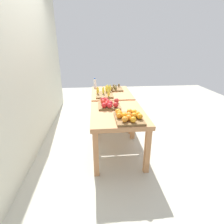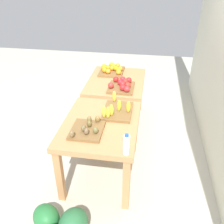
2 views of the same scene
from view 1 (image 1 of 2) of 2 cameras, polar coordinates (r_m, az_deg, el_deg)
ground_plane at (r=3.40m, az=0.57°, el=-7.89°), size 8.00×8.00×0.00m
back_wall at (r=3.12m, az=-25.93°, el=16.36°), size 4.40×0.12×3.00m
display_table_left at (r=2.63m, az=1.90°, el=-2.16°), size 1.04×0.80×0.72m
display_table_right at (r=3.67m, az=-0.32°, el=4.88°), size 1.04×0.80×0.72m
orange_bin at (r=2.33m, az=5.43°, el=-1.50°), size 0.44×0.36×0.11m
apple_bin at (r=2.80m, az=-1.11°, el=2.67°), size 0.41×0.35×0.11m
banana_crate at (r=3.42m, az=-2.39°, el=6.09°), size 0.44×0.32×0.17m
kiwi_bin at (r=3.83m, az=0.88°, el=7.66°), size 0.36×0.32×0.10m
water_bottle at (r=4.06m, az=-5.57°, el=9.35°), size 0.06×0.06×0.21m
watermelon_pile at (r=4.70m, az=1.29°, el=2.42°), size 0.65×0.62×0.27m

